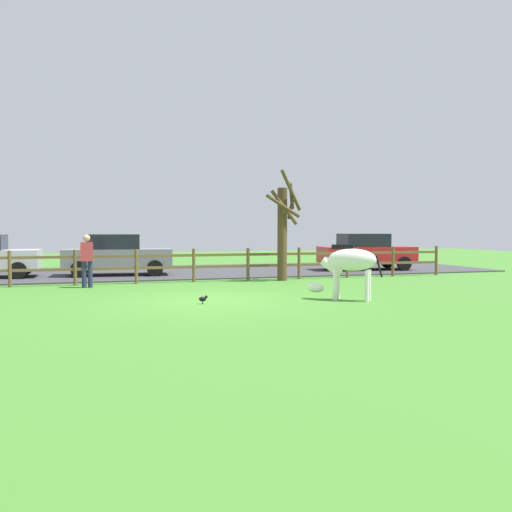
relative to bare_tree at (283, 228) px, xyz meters
name	(u,v)px	position (x,y,z in m)	size (l,w,h in m)	color
ground_plane	(209,301)	(-3.63, -4.57, -1.84)	(60.00, 60.00, 0.00)	#3D7528
parking_asphalt	(162,272)	(-3.63, 4.73, -1.82)	(28.00, 7.40, 0.05)	#38383D
paddock_fence	(165,263)	(-4.05, 0.43, -1.19)	(21.28, 0.11, 1.14)	brown
bare_tree	(283,228)	(0.00, 0.00, 0.00)	(1.38, 1.09, 3.83)	#513A23
zebra	(349,264)	(-0.21, -5.46, -0.92)	(1.60, 1.39, 1.41)	white
crow_on_grass	(203,299)	(-3.87, -5.06, -1.72)	(0.21, 0.10, 0.20)	black
parked_car_red	(366,251)	(4.93, 3.19, -1.00)	(4.17, 2.25, 1.56)	red
parked_car_grey	(117,254)	(-5.48, 3.48, -1.00)	(4.12, 2.14, 1.56)	slate
visitor_near_fence	(87,258)	(-6.56, -0.43, -0.93)	(0.37, 0.23, 1.64)	#232847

